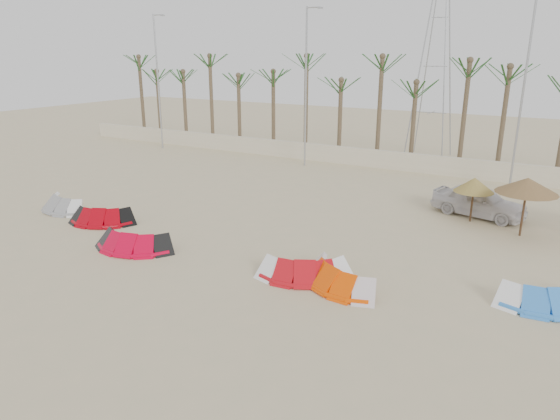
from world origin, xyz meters
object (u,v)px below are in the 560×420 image
Objects in this scene: kite_red_right at (309,265)px; kite_orange at (341,273)px; kite_blue at (555,292)px; kite_grey at (66,202)px; parasol_mid at (527,186)px; parasol_left at (474,185)px; kite_red_mid at (139,239)px; car at (479,201)px; kite_red_left at (107,214)px.

kite_orange is at bearing -1.30° from kite_red_right.
kite_orange is 0.95× the size of kite_blue.
parasol_mid is (21.27, 7.78, 1.95)m from kite_grey.
kite_orange is at bearing -3.28° from kite_grey.
kite_blue is at bearing 17.85° from kite_orange.
kite_red_right is at bearing 178.70° from kite_orange.
kite_orange is at bearing -120.30° from parasol_mid.
kite_red_right is 1.32m from kite_orange.
parasol_left is (2.74, 9.70, 1.45)m from kite_orange.
kite_blue is at bearing 3.09° from kite_grey.
kite_red_mid is at bearing -171.32° from kite_red_right.
kite_red_right and kite_blue have the same top height.
parasol_left is at bearing -175.55° from car.
kite_red_right is 10.59m from parasol_left.
kite_grey and kite_blue have the same top height.
kite_red_right is 1.44× the size of parasol_mid.
kite_red_right is at bearing -2.72° from kite_red_left.
kite_orange is at bearing -162.15° from kite_blue.
kite_red_mid is at bearing -23.63° from kite_red_left.
parasol_left reaches higher than kite_orange.
parasol_left is at bearing 30.55° from kite_red_left.
kite_red_mid is at bearing 148.18° from car.
kite_orange is 1.73× the size of parasol_left.
kite_blue is 9.46m from car.
kite_red_mid is (3.87, -1.69, 0.00)m from kite_red_left.
parasol_left is at bearing 117.85° from kite_blue.
kite_red_mid is 0.92× the size of kite_blue.
parasol_left is 2.60m from parasol_mid.
kite_red_left and kite_red_mid have the same top height.
parasol_mid reaches higher than car.
parasol_left is (11.60, 10.82, 1.45)m from kite_red_mid.
parasol_mid is at bearing 53.58° from kite_red_right.
kite_orange is at bearing 177.73° from car.
kite_red_right is at bearing -3.46° from kite_grey.
parasol_mid is (6.41, 8.68, 1.95)m from kite_red_right.
car is (2.90, 10.81, 0.36)m from kite_orange.
parasol_left is 0.82× the size of parasol_mid.
kite_red_right is at bearing -112.77° from parasol_left.
parasol_mid is (-1.63, 6.55, 1.95)m from kite_blue.
kite_red_mid is 0.81× the size of car.
kite_orange is (8.85, 1.12, -0.00)m from kite_red_mid.
kite_grey is 0.84× the size of kite_orange.
kite_blue is (22.90, 1.24, 0.00)m from kite_grey.
car is (15.63, 10.24, 0.37)m from kite_red_left.
kite_grey is 0.71× the size of car.
kite_orange is at bearing -105.78° from parasol_left.
car is at bearing 33.23° from kite_red_left.
kite_red_mid is at bearing -172.78° from kite_orange.
kite_red_left and kite_red_right have the same top height.
kite_red_mid and kite_orange have the same top height.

